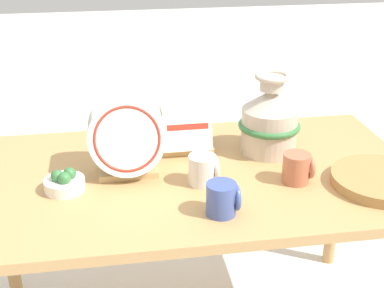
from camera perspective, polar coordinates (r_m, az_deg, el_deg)
display_table at (r=1.90m, az=0.00°, el=-5.12°), size 1.57×0.86×0.75m
ceramic_vase at (r=1.99m, az=8.28°, el=2.60°), size 0.23×0.23×0.30m
dish_rack_round_plates at (r=1.81m, az=-6.97°, el=0.43°), size 0.26×0.18×0.28m
dish_rack_square_plates at (r=2.00m, az=-0.69°, el=1.40°), size 0.20×0.16×0.20m
wicker_charger_stack at (r=1.88m, az=19.50°, el=-3.66°), size 0.33×0.33×0.04m
mug_cobalt_glaze at (r=1.61m, az=3.32°, el=-5.84°), size 0.10×0.09×0.10m
mug_cream_glaze at (r=1.77m, az=1.25°, el=-2.76°), size 0.10×0.09×0.10m
mug_terracotta_glaze at (r=1.82m, az=11.20°, el=-2.52°), size 0.10×0.09×0.10m
fruit_bowl at (r=1.79m, az=-13.45°, el=-4.02°), size 0.13×0.13×0.07m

